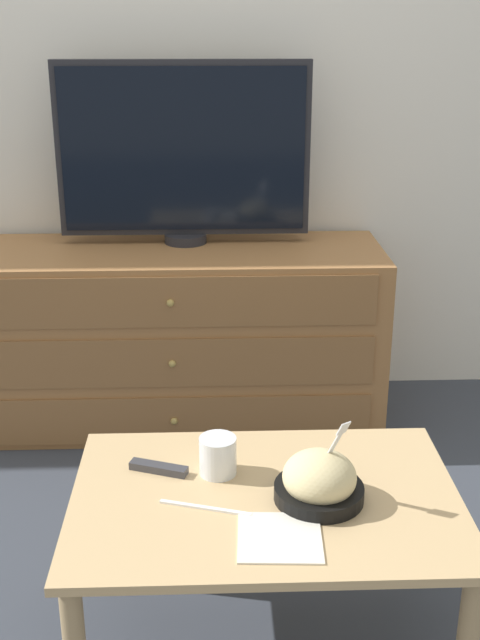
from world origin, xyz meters
name	(u,v)px	position (x,y,z in m)	size (l,w,h in m)	color
ground_plane	(175,384)	(0.00, 0.00, 0.00)	(12.00, 12.00, 0.00)	#383D47
wall_back	(164,36)	(0.00, 0.03, 1.30)	(12.00, 0.05, 2.60)	white
dresser	(175,336)	(0.02, -0.27, 0.31)	(1.43, 0.49, 0.63)	#9E6B3D
tv	(184,152)	(0.06, -0.17, 0.94)	(0.85, 0.15, 0.61)	#232328
coffee_table	(265,518)	(0.26, -1.42, 0.34)	(0.83, 0.57, 0.40)	tan
takeout_bowl	(319,481)	(0.37, -1.44, 0.44)	(0.19, 0.19, 0.20)	black
drink_cup	(218,458)	(0.16, -1.32, 0.44)	(0.08, 0.08, 0.09)	#9E6638
napkin	(280,537)	(0.28, -1.57, 0.40)	(0.17, 0.17, 0.00)	silver
knife	(205,508)	(0.13, -1.46, 0.40)	(0.19, 0.07, 0.01)	white
remote_control	(159,468)	(0.03, -1.31, 0.41)	(0.14, 0.07, 0.02)	#38383D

